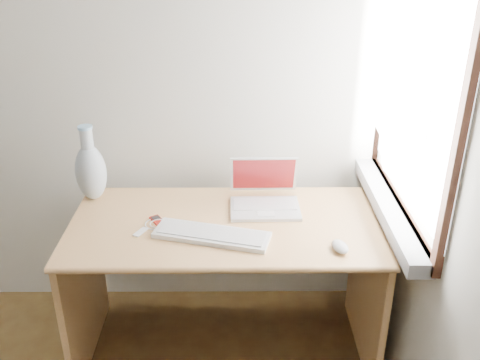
{
  "coord_description": "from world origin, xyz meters",
  "views": [
    {
      "loc": [
        1.04,
        -0.71,
        1.89
      ],
      "look_at": [
        1.06,
        1.35,
        0.9
      ],
      "focal_mm": 40.0,
      "sensor_mm": 36.0,
      "label": 1
    }
  ],
  "objects_px": {
    "desk": "(225,251)",
    "laptop": "(265,196)",
    "external_keyboard": "(212,235)",
    "vase": "(91,170)"
  },
  "relations": [
    {
      "from": "desk",
      "to": "laptop",
      "type": "relative_size",
      "value": 4.27
    },
    {
      "from": "desk",
      "to": "laptop",
      "type": "xyz_separation_m",
      "value": [
        0.18,
        0.07,
        0.25
      ]
    },
    {
      "from": "desk",
      "to": "laptop",
      "type": "bearing_deg",
      "value": 20.8
    },
    {
      "from": "laptop",
      "to": "vase",
      "type": "bearing_deg",
      "value": 173.59
    },
    {
      "from": "desk",
      "to": "vase",
      "type": "relative_size",
      "value": 3.71
    },
    {
      "from": "external_keyboard",
      "to": "vase",
      "type": "height_order",
      "value": "vase"
    },
    {
      "from": "external_keyboard",
      "to": "vase",
      "type": "distance_m",
      "value": 0.68
    },
    {
      "from": "vase",
      "to": "external_keyboard",
      "type": "bearing_deg",
      "value": -31.48
    },
    {
      "from": "laptop",
      "to": "external_keyboard",
      "type": "relative_size",
      "value": 0.63
    },
    {
      "from": "desk",
      "to": "laptop",
      "type": "height_order",
      "value": "laptop"
    }
  ]
}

